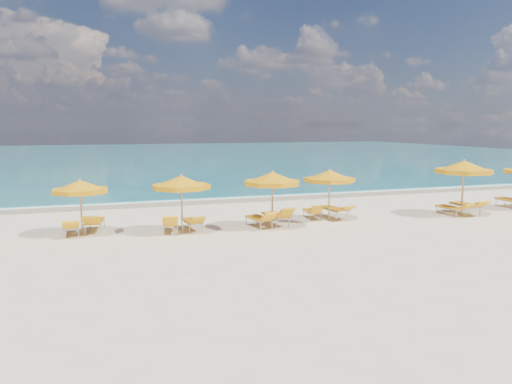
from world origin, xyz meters
name	(u,v)px	position (x,y,z in m)	size (l,w,h in m)	color
ground_plane	(268,226)	(0.00, 0.00, 0.00)	(120.00, 120.00, 0.00)	beige
ocean	(144,156)	(0.00, 48.00, 0.00)	(120.00, 80.00, 0.30)	#12646A
wet_sand_band	(222,200)	(0.00, 7.40, 0.00)	(120.00, 2.60, 0.01)	tan
foam_line	(218,198)	(0.00, 8.20, 0.00)	(120.00, 1.20, 0.03)	white
whitecap_near	(103,185)	(-6.00, 17.00, 0.00)	(14.00, 0.36, 0.05)	white
whitecap_far	(261,170)	(8.00, 24.00, 0.00)	(18.00, 0.30, 0.05)	white
umbrella_2	(80,187)	(-7.20, 0.56, 1.81)	(2.75, 2.75, 2.12)	tan
umbrella_3	(181,183)	(-3.57, -0.26, 1.93)	(2.84, 2.84, 2.26)	tan
umbrella_4	(272,179)	(0.01, -0.52, 1.97)	(2.36, 2.36, 2.32)	tan
umbrella_5	(330,176)	(2.91, 0.26, 1.91)	(2.85, 2.85, 2.24)	tan
umbrella_6	(464,168)	(9.22, -0.59, 2.19)	(3.05, 3.05, 2.56)	tan
lounger_2_left	(71,229)	(-7.59, 0.73, 0.22)	(0.64, 1.82, 0.74)	#A5A8AD
lounger_2_right	(95,225)	(-6.74, 1.08, 0.23)	(0.89, 1.98, 0.82)	#A5A8AD
lounger_3_left	(170,227)	(-4.00, 0.03, 0.22)	(0.79, 1.75, 0.82)	#A5A8AD
lounger_3_right	(192,225)	(-3.11, 0.18, 0.21)	(0.70, 1.74, 0.71)	#A5A8AD
lounger_4_left	(260,222)	(-0.43, -0.23, 0.22)	(0.90, 1.85, 0.80)	#A5A8AD
lounger_4_right	(276,219)	(0.39, 0.04, 0.24)	(0.86, 1.95, 0.89)	#A5A8AD
lounger_5_left	(312,214)	(2.36, 0.79, 0.20)	(0.75, 1.62, 0.75)	#A5A8AD
lounger_5_right	(334,212)	(3.42, 0.76, 0.23)	(0.95, 2.06, 0.71)	#A5A8AD
lounger_6_left	(451,211)	(8.79, -0.39, 0.21)	(0.84, 1.82, 0.66)	#A5A8AD
lounger_6_right	(466,208)	(9.75, -0.27, 0.24)	(0.72, 2.05, 0.77)	#A5A8AD
lounger_7_left	(511,203)	(13.01, 0.30, 0.23)	(0.67, 1.98, 0.78)	#A5A8AD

